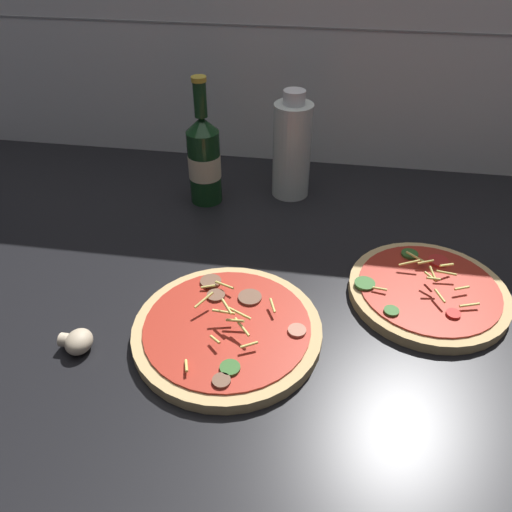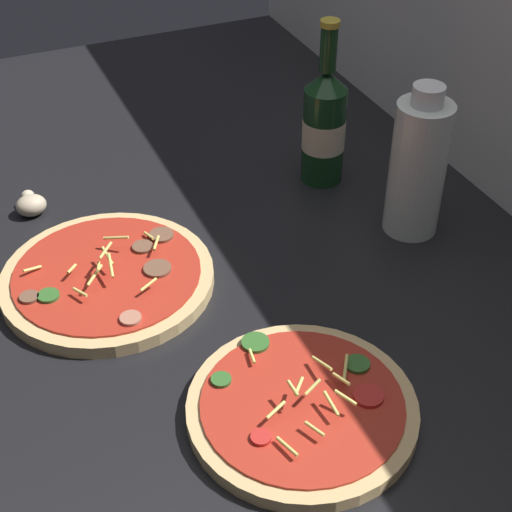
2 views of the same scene
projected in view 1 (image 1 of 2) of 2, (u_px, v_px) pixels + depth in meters
counter_slab at (289, 303)px, 75.18cm from camera, size 160.00×90.00×2.50cm
tile_backsplash at (320, 27)px, 93.59cm from camera, size 160.00×1.13×60.00cm
pizza_near at (227, 330)px, 67.60cm from camera, size 25.65×25.65×5.61cm
pizza_far at (428, 291)px, 73.95cm from camera, size 23.27×23.27×4.61cm
beer_bottle at (204, 159)px, 91.69cm from camera, size 6.06×6.06×23.61cm
oil_bottle at (292, 149)px, 93.31cm from camera, size 7.17×7.17×20.44cm
mushroom_left at (77, 341)px, 65.30cm from camera, size 4.31×4.11×2.88cm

